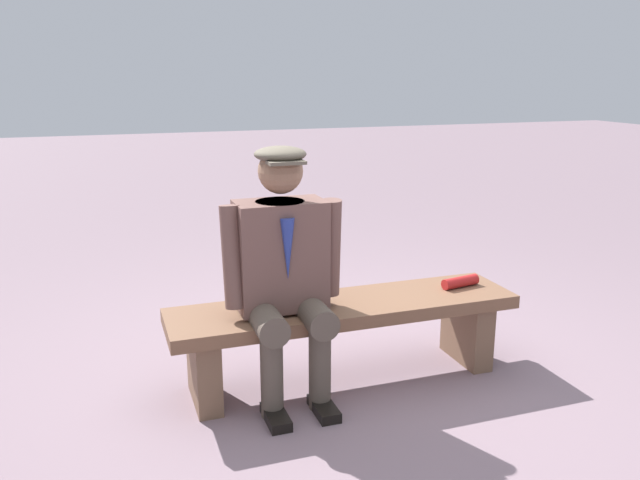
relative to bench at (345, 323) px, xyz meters
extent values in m
plane|color=gray|center=(0.00, 0.00, -0.33)|extent=(30.00, 30.00, 0.00)
cube|color=brown|center=(0.00, 0.00, 0.08)|extent=(1.86, 0.45, 0.07)
cube|color=brown|center=(-0.75, 0.00, -0.14)|extent=(0.12, 0.38, 0.37)
cube|color=brown|center=(0.75, 0.00, -0.14)|extent=(0.12, 0.38, 0.37)
cube|color=brown|center=(0.35, 0.00, 0.41)|extent=(0.44, 0.24, 0.55)
cylinder|color=#1E2338|center=(0.35, 0.00, 0.65)|extent=(0.24, 0.24, 0.06)
cone|color=navy|center=(0.35, 0.13, 0.47)|extent=(0.07, 0.07, 0.30)
sphere|color=#8C664C|center=(0.35, 0.02, 0.83)|extent=(0.22, 0.22, 0.22)
ellipsoid|color=brown|center=(0.35, 0.02, 0.91)|extent=(0.25, 0.25, 0.08)
cube|color=brown|center=(0.35, 0.12, 0.89)|extent=(0.17, 0.10, 0.02)
cylinder|color=brown|center=(0.22, 0.12, 0.13)|extent=(0.15, 0.41, 0.15)
cylinder|color=brown|center=(0.22, 0.25, -0.10)|extent=(0.11, 0.11, 0.46)
cube|color=black|center=(0.22, 0.31, -0.30)|extent=(0.10, 0.24, 0.05)
cylinder|color=brown|center=(0.10, 0.04, 0.43)|extent=(0.11, 0.14, 0.50)
cylinder|color=brown|center=(0.47, 0.12, 0.13)|extent=(0.15, 0.41, 0.15)
cylinder|color=brown|center=(0.47, 0.25, -0.10)|extent=(0.11, 0.11, 0.46)
cube|color=black|center=(0.47, 0.31, -0.30)|extent=(0.10, 0.24, 0.05)
cylinder|color=brown|center=(0.60, 0.04, 0.43)|extent=(0.11, 0.16, 0.51)
cylinder|color=#B21E1E|center=(-0.70, -0.02, 0.15)|extent=(0.23, 0.10, 0.06)
camera|label=1|loc=(1.18, 2.99, 1.30)|focal=36.31mm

